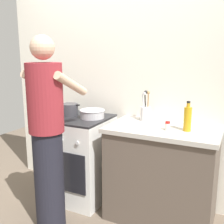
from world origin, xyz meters
TOP-DOWN VIEW (x-y plane):
  - ground at (0.00, 0.00)m, footprint 6.00×6.00m
  - back_wall at (0.20, 0.50)m, footprint 3.20×0.10m
  - countertop at (0.55, 0.15)m, footprint 1.00×0.60m
  - stove_range at (-0.35, 0.15)m, footprint 0.60×0.62m
  - pot at (-0.49, 0.18)m, footprint 0.25×0.19m
  - mixing_bowl at (-0.21, 0.19)m, footprint 0.26×0.26m
  - utensil_crock at (0.32, 0.32)m, footprint 0.10×0.10m
  - spice_bottle at (0.61, 0.08)m, footprint 0.04×0.04m
  - oil_bottle at (0.76, 0.13)m, footprint 0.07×0.07m
  - person at (-0.31, -0.42)m, footprint 0.41×0.50m

SIDE VIEW (x-z plane):
  - ground at x=0.00m, z-range 0.00..0.00m
  - stove_range at x=-0.35m, z-range 0.00..0.90m
  - countertop at x=0.55m, z-range 0.00..0.90m
  - person at x=-0.31m, z-range 0.01..1.71m
  - spice_bottle at x=0.61m, z-range 0.90..0.98m
  - mixing_bowl at x=-0.21m, z-range 0.90..0.99m
  - pot at x=-0.49m, z-range 0.90..1.03m
  - utensil_crock at x=0.32m, z-range 0.84..1.14m
  - oil_bottle at x=0.76m, z-range 0.88..1.14m
  - back_wall at x=0.20m, z-range 0.00..2.50m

